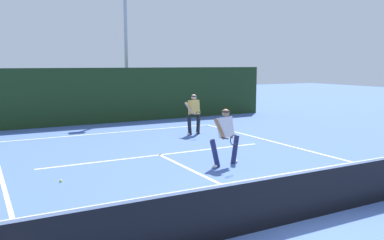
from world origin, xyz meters
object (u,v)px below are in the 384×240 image
(player_near, at_px, (226,135))
(tennis_ball, at_px, (61,181))
(player_far, at_px, (194,112))

(player_near, distance_m, tennis_ball, 4.61)
(player_far, bearing_deg, player_near, 58.84)
(player_near, relative_size, tennis_ball, 24.89)
(player_near, xyz_separation_m, player_far, (1.68, 4.95, 0.02))
(player_near, distance_m, player_far, 5.22)
(tennis_ball, bearing_deg, player_far, 35.48)
(player_near, height_order, player_far, player_far)
(player_near, xyz_separation_m, tennis_ball, (-4.49, 0.54, -0.87))
(player_near, relative_size, player_far, 0.98)
(player_far, bearing_deg, tennis_ball, 23.13)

